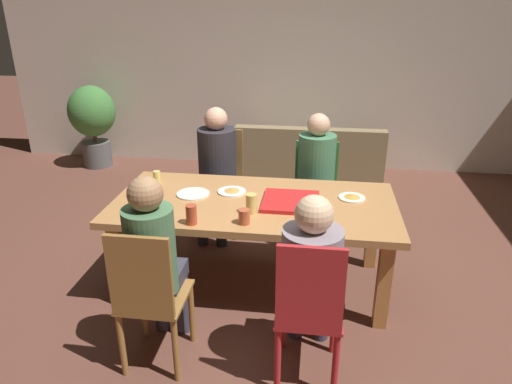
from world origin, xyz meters
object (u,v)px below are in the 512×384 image
(drinking_glass_0, at_px, (251,204))
(couch, at_px, (309,162))
(dining_table, at_px, (254,212))
(potted_plant, at_px, (93,118))
(drinking_glass_2, at_px, (244,217))
(person_1, at_px, (216,162))
(plate_0, at_px, (352,197))
(chair_3, at_px, (309,308))
(person_2, at_px, (155,255))
(chair_0, at_px, (315,186))
(person_3, at_px, (311,269))
(chair_1, at_px, (220,177))
(chair_2, at_px, (149,296))
(person_0, at_px, (316,169))
(plate_1, at_px, (193,194))
(plate_2, at_px, (232,191))
(plate_3, at_px, (142,214))
(drinking_glass_3, at_px, (191,215))
(drinking_glass_1, at_px, (157,177))
(pizza_box_0, at_px, (291,201))

(drinking_glass_0, distance_m, couch, 2.56)
(dining_table, bearing_deg, potted_plant, 134.70)
(drinking_glass_2, bearing_deg, person_1, 110.70)
(plate_0, xyz_separation_m, potted_plant, (-3.29, 2.42, -0.07))
(drinking_glass_2, bearing_deg, chair_3, -53.04)
(drinking_glass_2, height_order, potted_plant, potted_plant)
(person_2, height_order, chair_3, person_2)
(chair_0, relative_size, person_3, 0.78)
(chair_1, bearing_deg, person_3, -63.18)
(chair_2, height_order, person_2, person_2)
(person_0, distance_m, plate_1, 1.20)
(chair_0, distance_m, person_2, 2.04)
(person_0, bearing_deg, chair_1, 168.37)
(plate_2, xyz_separation_m, plate_3, (-0.55, -0.50, -0.00))
(drinking_glass_0, distance_m, drinking_glass_3, 0.44)
(chair_0, height_order, couch, chair_0)
(dining_table, bearing_deg, drinking_glass_2, -92.24)
(person_1, height_order, drinking_glass_2, person_1)
(person_1, xyz_separation_m, plate_0, (1.22, -0.70, 0.01))
(person_2, bearing_deg, drinking_glass_0, 53.32)
(drinking_glass_1, height_order, drinking_glass_3, drinking_glass_3)
(person_0, distance_m, drinking_glass_0, 1.11)
(drinking_glass_2, bearing_deg, plate_1, 136.86)
(chair_2, bearing_deg, drinking_glass_0, 58.61)
(person_2, relative_size, drinking_glass_2, 12.01)
(person_0, distance_m, potted_plant, 3.49)
(chair_1, relative_size, plate_1, 3.80)
(chair_2, height_order, plate_3, chair_2)
(person_3, height_order, drinking_glass_1, person_3)
(chair_1, height_order, person_2, person_2)
(person_1, distance_m, couch, 1.71)
(pizza_box_0, xyz_separation_m, couch, (0.08, 2.28, -0.45))
(plate_1, relative_size, drinking_glass_3, 1.88)
(drinking_glass_1, bearing_deg, plate_1, -29.70)
(plate_1, bearing_deg, chair_2, -89.42)
(drinking_glass_3, distance_m, potted_plant, 3.72)
(chair_1, relative_size, pizza_box_0, 2.34)
(pizza_box_0, relative_size, plate_2, 1.87)
(plate_1, relative_size, drinking_glass_0, 1.79)
(plate_2, height_order, potted_plant, potted_plant)
(person_2, xyz_separation_m, drinking_glass_3, (0.11, 0.43, 0.07))
(person_0, bearing_deg, dining_table, -119.34)
(chair_2, height_order, person_3, person_3)
(person_3, height_order, drinking_glass_0, person_3)
(chair_0, bearing_deg, chair_1, 176.17)
(chair_2, xyz_separation_m, couch, (0.84, 3.29, -0.24))
(chair_0, relative_size, drinking_glass_2, 8.85)
(plate_2, relative_size, drinking_glass_0, 1.56)
(plate_3, bearing_deg, chair_2, -67.70)
(person_0, bearing_deg, drinking_glass_2, -111.49)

